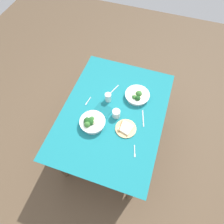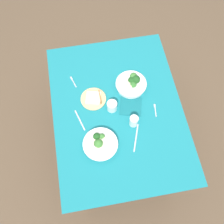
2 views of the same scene
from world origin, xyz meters
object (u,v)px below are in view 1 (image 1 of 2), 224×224
object	(u,v)px
water_glass_side	(108,97)
fork_by_far_bowl	(88,101)
broccoli_bowl_far	(137,96)
napkin_folded_upper	(102,111)
bread_side_plate	(126,128)
fork_by_near_bowl	(135,152)
broccoli_bowl_near	(92,122)
water_glass_center	(116,114)
table_knife_right	(143,118)
table_knife_left	(112,91)

from	to	relation	value
water_glass_side	fork_by_far_bowl	distance (m)	0.21
broccoli_bowl_far	napkin_folded_upper	xyz separation A→B (m)	(0.27, -0.28, -0.03)
bread_side_plate	napkin_folded_upper	world-z (taller)	bread_side_plate
broccoli_bowl_far	bread_side_plate	bearing A→B (deg)	-1.31
broccoli_bowl_far	water_glass_side	distance (m)	0.30
fork_by_far_bowl	fork_by_near_bowl	distance (m)	0.70
broccoli_bowl_far	bread_side_plate	xyz separation A→B (m)	(0.39, -0.01, -0.02)
broccoli_bowl_near	fork_by_near_bowl	xyz separation A→B (m)	(0.13, 0.46, -0.04)
fork_by_far_bowl	broccoli_bowl_far	bearing A→B (deg)	121.63
water_glass_center	bread_side_plate	bearing A→B (deg)	50.47
water_glass_center	broccoli_bowl_near	bearing A→B (deg)	-48.65
table_knife_right	water_glass_center	bearing A→B (deg)	85.63
fork_by_far_bowl	table_knife_right	size ratio (longest dim) A/B	0.59
napkin_folded_upper	bread_side_plate	bearing A→B (deg)	67.68
table_knife_left	napkin_folded_upper	xyz separation A→B (m)	(0.26, -0.01, 0.00)
bread_side_plate	broccoli_bowl_near	bearing A→B (deg)	-79.49
bread_side_plate	water_glass_side	xyz separation A→B (m)	(-0.26, -0.27, 0.04)
broccoli_bowl_far	table_knife_left	distance (m)	0.27
fork_by_near_bowl	table_knife_right	xyz separation A→B (m)	(-0.35, -0.01, -0.00)
table_knife_right	napkin_folded_upper	world-z (taller)	napkin_folded_upper
fork_by_far_bowl	table_knife_left	distance (m)	0.28
water_glass_center	napkin_folded_upper	size ratio (longest dim) A/B	0.51
fork_by_near_bowl	table_knife_right	bearing A→B (deg)	164.41
fork_by_near_bowl	table_knife_left	size ratio (longest dim) A/B	0.50
broccoli_bowl_far	bread_side_plate	world-z (taller)	broccoli_bowl_far
fork_by_far_bowl	table_knife_left	xyz separation A→B (m)	(-0.20, 0.20, -0.00)
broccoli_bowl_near	table_knife_right	xyz separation A→B (m)	(-0.22, 0.45, -0.04)
water_glass_side	fork_by_far_bowl	size ratio (longest dim) A/B	0.89
bread_side_plate	water_glass_side	world-z (taller)	water_glass_side
water_glass_side	broccoli_bowl_far	bearing A→B (deg)	114.79
broccoli_bowl_near	fork_by_far_bowl	distance (m)	0.28
bread_side_plate	fork_by_far_bowl	bearing A→B (deg)	-111.12
broccoli_bowl_far	table_knife_left	world-z (taller)	broccoli_bowl_far
broccoli_bowl_near	water_glass_side	size ratio (longest dim) A/B	2.54
broccoli_bowl_far	napkin_folded_upper	bearing A→B (deg)	-46.16
fork_by_near_bowl	bread_side_plate	bearing A→B (deg)	-161.06
table_knife_right	napkin_folded_upper	distance (m)	0.41
broccoli_bowl_near	napkin_folded_upper	world-z (taller)	broccoli_bowl_near
water_glass_side	table_knife_right	xyz separation A→B (m)	(0.10, 0.39, -0.05)
table_knife_right	fork_by_near_bowl	bearing A→B (deg)	165.11
bread_side_plate	napkin_folded_upper	xyz separation A→B (m)	(-0.11, -0.28, -0.01)
broccoli_bowl_far	water_glass_center	size ratio (longest dim) A/B	2.99
fork_by_far_bowl	napkin_folded_upper	world-z (taller)	napkin_folded_upper
water_glass_center	table_knife_right	bearing A→B (deg)	102.22
broccoli_bowl_far	fork_by_far_bowl	size ratio (longest dim) A/B	2.33
water_glass_center	table_knife_left	size ratio (longest dim) A/B	0.39
water_glass_center	broccoli_bowl_far	bearing A→B (deg)	153.81
broccoli_bowl_near	water_glass_center	distance (m)	0.25
water_glass_center	water_glass_side	xyz separation A→B (m)	(-0.15, -0.14, 0.01)
table_knife_left	fork_by_far_bowl	bearing A→B (deg)	-24.38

